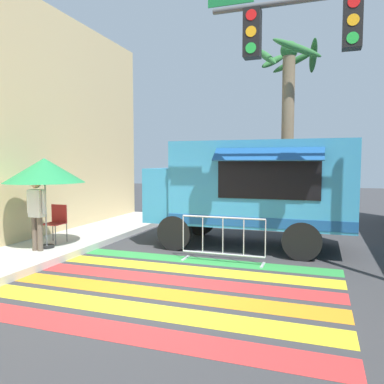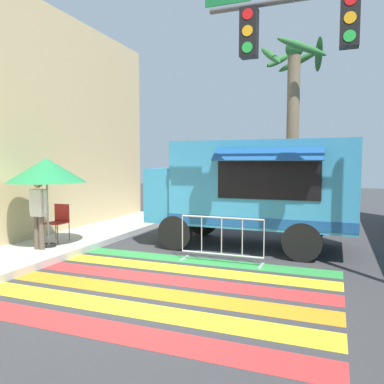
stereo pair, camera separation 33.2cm
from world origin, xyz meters
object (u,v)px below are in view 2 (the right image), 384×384
object	(u,v)px
traffic_signal_pole	(350,61)
food_truck	(250,186)
patio_umbrella	(47,171)
vendor_person	(38,209)
folding_chair	(59,219)
barricade_front	(222,240)
palm_tree	(293,108)

from	to	relation	value
traffic_signal_pole	food_truck	bearing A→B (deg)	131.24
patio_umbrella	vendor_person	xyz separation A→B (m)	(0.01, -0.32, -0.92)
folding_chair	barricade_front	size ratio (longest dim) A/B	0.51
folding_chair	vendor_person	bearing A→B (deg)	-63.14
traffic_signal_pole	barricade_front	xyz separation A→B (m)	(-2.54, 0.81, -3.51)
food_truck	traffic_signal_pole	bearing A→B (deg)	-48.76
food_truck	patio_umbrella	world-z (taller)	food_truck
patio_umbrella	folding_chair	distance (m)	1.46
folding_chair	barricade_front	world-z (taller)	folding_chair
folding_chair	barricade_front	bearing A→B (deg)	14.77
barricade_front	palm_tree	bearing A→B (deg)	80.37
traffic_signal_pole	patio_umbrella	size ratio (longest dim) A/B	2.53
vendor_person	traffic_signal_pole	bearing A→B (deg)	-13.17
barricade_front	palm_tree	distance (m)	6.60
food_truck	vendor_person	world-z (taller)	food_truck
folding_chair	barricade_front	distance (m)	4.50
food_truck	patio_umbrella	size ratio (longest dim) A/B	2.39
food_truck	barricade_front	size ratio (longest dim) A/B	2.72
traffic_signal_pole	patio_umbrella	distance (m)	7.10
patio_umbrella	palm_tree	bearing A→B (deg)	49.59
barricade_front	palm_tree	size ratio (longest dim) A/B	0.30
folding_chair	palm_tree	bearing A→B (deg)	59.50
food_truck	barricade_front	distance (m)	2.16
food_truck	barricade_front	xyz separation A→B (m)	(-0.23, -1.83, -1.12)
barricade_front	palm_tree	xyz separation A→B (m)	(0.92, 5.44, 3.61)
vendor_person	barricade_front	world-z (taller)	vendor_person
food_truck	traffic_signal_pole	distance (m)	4.24
vendor_person	food_truck	bearing A→B (deg)	17.32
patio_umbrella	barricade_front	xyz separation A→B (m)	(4.29, 0.68, -1.55)
food_truck	folding_chair	bearing A→B (deg)	-158.29
food_truck	patio_umbrella	distance (m)	5.18
traffic_signal_pole	vendor_person	world-z (taller)	traffic_signal_pole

